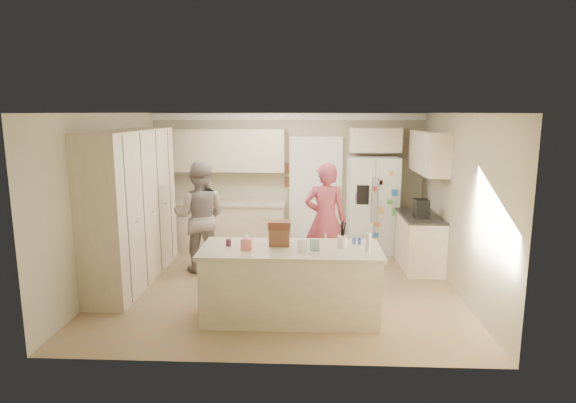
{
  "coord_description": "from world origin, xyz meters",
  "views": [
    {
      "loc": [
        0.43,
        -6.96,
        2.61
      ],
      "look_at": [
        0.1,
        0.35,
        1.25
      ],
      "focal_mm": 30.0,
      "sensor_mm": 36.0,
      "label": 1
    }
  ],
  "objects_px": {
    "island_base": "(291,284)",
    "teen_girl": "(325,220)",
    "refrigerator": "(372,205)",
    "coffee_maker": "(421,208)",
    "tissue_box": "(246,244)",
    "teen_boy": "(200,217)",
    "dollhouse_body": "(279,237)",
    "utensil_crock": "(342,242)"
  },
  "relations": [
    {
      "from": "refrigerator",
      "to": "coffee_maker",
      "type": "distance_m",
      "value": 1.35
    },
    {
      "from": "refrigerator",
      "to": "teen_girl",
      "type": "relative_size",
      "value": 0.98
    },
    {
      "from": "refrigerator",
      "to": "island_base",
      "type": "bearing_deg",
      "value": -116.9
    },
    {
      "from": "island_base",
      "to": "dollhouse_body",
      "type": "distance_m",
      "value": 0.62
    },
    {
      "from": "dollhouse_body",
      "to": "refrigerator",
      "type": "bearing_deg",
      "value": 62.34
    },
    {
      "from": "island_base",
      "to": "teen_girl",
      "type": "xyz_separation_m",
      "value": [
        0.49,
        1.63,
        0.48
      ]
    },
    {
      "from": "utensil_crock",
      "to": "island_base",
      "type": "bearing_deg",
      "value": -175.6
    },
    {
      "from": "utensil_crock",
      "to": "tissue_box",
      "type": "xyz_separation_m",
      "value": [
        -1.2,
        -0.15,
        -0.0
      ]
    },
    {
      "from": "coffee_maker",
      "to": "utensil_crock",
      "type": "relative_size",
      "value": 2.0
    },
    {
      "from": "refrigerator",
      "to": "coffee_maker",
      "type": "bearing_deg",
      "value": -63.78
    },
    {
      "from": "coffee_maker",
      "to": "teen_girl",
      "type": "height_order",
      "value": "teen_girl"
    },
    {
      "from": "island_base",
      "to": "teen_boy",
      "type": "height_order",
      "value": "teen_boy"
    },
    {
      "from": "dollhouse_body",
      "to": "coffee_maker",
      "type": "bearing_deg",
      "value": 39.29
    },
    {
      "from": "teen_girl",
      "to": "tissue_box",
      "type": "bearing_deg",
      "value": 61.02
    },
    {
      "from": "tissue_box",
      "to": "teen_girl",
      "type": "relative_size",
      "value": 0.08
    },
    {
      "from": "refrigerator",
      "to": "teen_boy",
      "type": "bearing_deg",
      "value": -159.07
    },
    {
      "from": "island_base",
      "to": "teen_girl",
      "type": "distance_m",
      "value": 1.77
    },
    {
      "from": "coffee_maker",
      "to": "teen_girl",
      "type": "relative_size",
      "value": 0.16
    },
    {
      "from": "dollhouse_body",
      "to": "teen_boy",
      "type": "relative_size",
      "value": 0.14
    },
    {
      "from": "dollhouse_body",
      "to": "tissue_box",
      "type": "bearing_deg",
      "value": -153.43
    },
    {
      "from": "utensil_crock",
      "to": "teen_boy",
      "type": "relative_size",
      "value": 0.08
    },
    {
      "from": "coffee_maker",
      "to": "teen_boy",
      "type": "distance_m",
      "value": 3.62
    },
    {
      "from": "island_base",
      "to": "dollhouse_body",
      "type": "xyz_separation_m",
      "value": [
        -0.15,
        0.1,
        0.6
      ]
    },
    {
      "from": "refrigerator",
      "to": "coffee_maker",
      "type": "xyz_separation_m",
      "value": [
        0.64,
        -1.18,
        0.17
      ]
    },
    {
      "from": "island_base",
      "to": "teen_girl",
      "type": "relative_size",
      "value": 1.19
    },
    {
      "from": "utensil_crock",
      "to": "teen_boy",
      "type": "distance_m",
      "value": 2.83
    },
    {
      "from": "coffee_maker",
      "to": "teen_boy",
      "type": "bearing_deg",
      "value": -178.42
    },
    {
      "from": "teen_boy",
      "to": "teen_girl",
      "type": "xyz_separation_m",
      "value": [
        2.06,
        -0.17,
        0.01
      ]
    },
    {
      "from": "refrigerator",
      "to": "tissue_box",
      "type": "height_order",
      "value": "refrigerator"
    },
    {
      "from": "utensil_crock",
      "to": "refrigerator",
      "type": "bearing_deg",
      "value": 75.9
    },
    {
      "from": "dollhouse_body",
      "to": "teen_girl",
      "type": "bearing_deg",
      "value": 67.3
    },
    {
      "from": "coffee_maker",
      "to": "island_base",
      "type": "distance_m",
      "value": 2.87
    },
    {
      "from": "tissue_box",
      "to": "teen_boy",
      "type": "xyz_separation_m",
      "value": [
        -1.02,
        1.9,
        -0.08
      ]
    },
    {
      "from": "refrigerator",
      "to": "coffee_maker",
      "type": "relative_size",
      "value": 6.0
    },
    {
      "from": "island_base",
      "to": "teen_boy",
      "type": "distance_m",
      "value": 2.43
    },
    {
      "from": "coffee_maker",
      "to": "teen_girl",
      "type": "bearing_deg",
      "value": -170.12
    },
    {
      "from": "dollhouse_body",
      "to": "island_base",
      "type": "bearing_deg",
      "value": -33.69
    },
    {
      "from": "coffee_maker",
      "to": "island_base",
      "type": "bearing_deg",
      "value": -137.17
    },
    {
      "from": "utensil_crock",
      "to": "tissue_box",
      "type": "height_order",
      "value": "utensil_crock"
    },
    {
      "from": "coffee_maker",
      "to": "teen_boy",
      "type": "relative_size",
      "value": 0.16
    },
    {
      "from": "tissue_box",
      "to": "teen_boy",
      "type": "bearing_deg",
      "value": 118.18
    },
    {
      "from": "refrigerator",
      "to": "dollhouse_body",
      "type": "relative_size",
      "value": 6.92
    }
  ]
}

